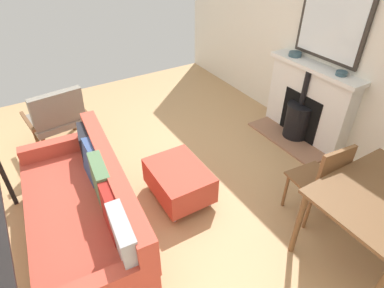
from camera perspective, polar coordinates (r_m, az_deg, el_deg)
The scene contains 11 objects.
ground_plane at distance 3.68m, azimuth -8.05°, elevation -6.98°, with size 4.83×5.60×0.01m, color tan.
wall_left at distance 4.34m, azimuth 22.38°, elevation 19.71°, with size 0.12×5.60×2.90m, color silver.
fireplace at distance 4.43m, azimuth 19.74°, elevation 6.35°, with size 0.59×1.28×1.01m.
mirror_over_mantel at distance 4.15m, azimuth 23.85°, elevation 19.13°, with size 0.04×0.89×0.82m.
mantel_bowl_near at distance 4.42m, azimuth 18.04°, elevation 15.14°, with size 0.16×0.16×0.05m.
mantel_bowl_far at distance 4.03m, azimuth 25.30°, elevation 11.44°, with size 0.13×0.13×0.05m.
sofa at distance 3.00m, azimuth -18.38°, elevation -11.28°, with size 0.97×1.91×0.83m.
ottoman at distance 3.32m, azimuth -2.37°, elevation -6.49°, with size 0.53×0.70×0.39m.
armchair_accent at distance 4.25m, azimuth -23.12°, elevation 4.63°, with size 0.74×0.67×0.86m.
dining_table at distance 2.91m, azimuth 31.17°, elevation -9.42°, with size 1.05×0.81×0.74m.
dining_chair_near_fireplace at distance 3.16m, azimuth 22.45°, elevation -5.67°, with size 0.44×0.44×0.89m.
Camera 1 is at (0.95, 2.55, 2.47)m, focal length 29.68 mm.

